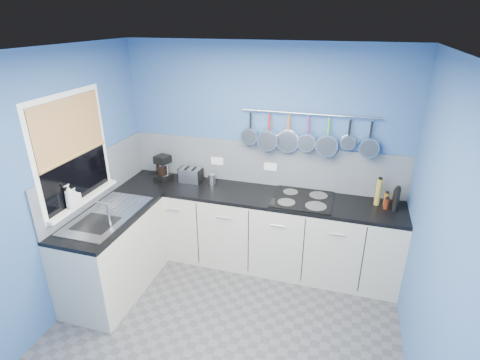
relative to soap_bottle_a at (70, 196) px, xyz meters
The scene contains 39 objects.
floor 1.93m from the soap_bottle_a, ahead, with size 3.20×3.00×0.02m, color #47474C.
ceiling 2.04m from the soap_bottle_a, ahead, with size 3.20×3.00×0.02m, color white.
wall_back 2.08m from the soap_bottle_a, 42.55° to the left, with size 3.20×0.02×2.50m, color #345992.
wall_left 0.15m from the soap_bottle_a, 127.21° to the right, with size 0.02×3.00×2.50m, color #345992.
wall_right 3.14m from the soap_bottle_a, ahead, with size 0.02×3.00×2.50m, color #345992.
backsplash_back 2.06m from the soap_bottle_a, 42.10° to the left, with size 3.20×0.02×0.50m, color gray.
backsplash_left 0.50m from the soap_bottle_a, 96.69° to the left, with size 0.02×1.80×0.50m, color gray.
cabinet_run_back 2.02m from the soap_bottle_a, 35.58° to the left, with size 3.20×0.60×0.86m, color #BEB6A3.
worktop_back 1.90m from the soap_bottle_a, 35.58° to the left, with size 3.20×0.60×0.04m, color black.
cabinet_run_left 0.80m from the soap_bottle_a, 40.24° to the left, with size 0.60×1.20×0.86m, color #BEB6A3.
worktop_left 0.42m from the soap_bottle_a, 40.24° to the left, with size 0.60×1.20×0.04m, color black.
window_frame 0.43m from the soap_bottle_a, 103.02° to the left, with size 0.01×1.00×1.10m, color white.
window_glass 0.43m from the soap_bottle_a, 101.61° to the left, with size 0.01×0.90×1.00m, color black.
bamboo_blind 0.64m from the soap_bottle_a, 99.34° to the left, with size 0.01×0.90×0.55m, color tan.
window_sill 0.24m from the soap_bottle_a, 95.87° to the left, with size 0.10×0.98×0.03m, color white.
sink_unit 0.40m from the soap_bottle_a, 40.24° to the left, with size 0.50×0.95×0.01m, color silver.
mixer_tap 0.41m from the soap_bottle_a, ahead, with size 0.12×0.08×0.26m, color silver, non-canonical shape.
socket_left 1.68m from the soap_bottle_a, 54.42° to the left, with size 0.15×0.01×0.09m, color white.
socket_right 2.13m from the soap_bottle_a, 40.04° to the left, with size 0.15×0.01×0.09m, color white.
pot_rail 2.51m from the soap_bottle_a, 33.52° to the left, with size 0.02×0.02×1.45m, color silver.
soap_bottle_a is the anchor object (origin of this frame).
soap_bottle_b 0.08m from the soap_bottle_a, 90.00° to the left, with size 0.08×0.08×0.17m, color white.
paper_towel 1.24m from the soap_bottle_a, 73.07° to the left, with size 0.11×0.11×0.24m, color white.
coffee_maker 1.23m from the soap_bottle_a, 73.29° to the left, with size 0.17×0.18×0.29m, color black, non-canonical shape.
toaster 1.40m from the soap_bottle_a, 59.59° to the left, with size 0.26×0.15×0.17m, color silver.
canister 1.56m from the soap_bottle_a, 51.37° to the left, with size 0.08×0.08×0.12m, color silver.
hob 2.34m from the soap_bottle_a, 28.04° to the left, with size 0.64×0.56×0.01m, color black.
pan_0 1.98m from the soap_bottle_a, 43.73° to the left, with size 0.19×0.09×0.38m, color silver, non-canonical shape.
pan_1 2.13m from the soap_bottle_a, 39.72° to the left, with size 0.23×0.11×0.42m, color silver, non-canonical shape.
pan_2 2.29m from the soap_bottle_a, 36.28° to the left, with size 0.25×0.05×0.44m, color silver, non-canonical shape.
pan_3 2.46m from the soap_bottle_a, 33.32° to the left, with size 0.20×0.11×0.39m, color silver, non-canonical shape.
pan_4 2.64m from the soap_bottle_a, 30.77° to the left, with size 0.24×0.10×0.43m, color silver, non-canonical shape.
pan_5 2.83m from the soap_bottle_a, 28.55° to the left, with size 0.15×0.07×0.34m, color silver, non-canonical shape.
pan_6 3.01m from the soap_bottle_a, 26.60° to the left, with size 0.20×0.10×0.39m, color silver, non-canonical shape.
condiment_0 3.23m from the soap_bottle_a, 21.80° to the left, with size 0.07×0.07×0.19m, color black.
condiment_1 3.15m from the soap_bottle_a, 22.47° to the left, with size 0.05×0.05×0.14m, color #8C5914.
condiment_2 3.06m from the soap_bottle_a, 23.10° to the left, with size 0.06×0.06×0.29m, color olive.
condiment_3 3.19m from the soap_bottle_a, 20.48° to the left, with size 0.06×0.06×0.25m, color black.
condiment_4 3.12m from the soap_bottle_a, 21.27° to the left, with size 0.05×0.05×0.11m, color #4C190C.
Camera 1 is at (0.91, -2.48, 2.73)m, focal length 28.18 mm.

